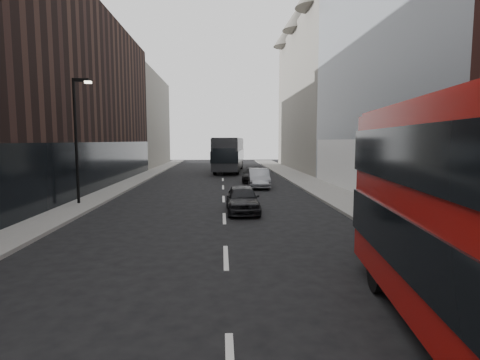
{
  "coord_description": "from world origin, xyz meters",
  "views": [
    {
      "loc": [
        -0.13,
        -3.59,
        3.7
      ],
      "look_at": [
        0.44,
        7.82,
        2.5
      ],
      "focal_mm": 28.0,
      "sensor_mm": 36.0,
      "label": 1
    }
  ],
  "objects": [
    {
      "name": "car_c",
      "position": [
        2.73,
        29.91,
        0.64
      ],
      "size": [
        2.38,
        4.59,
        1.27
      ],
      "primitive_type": "imported",
      "rotation": [
        0.0,
        0.0,
        -0.14
      ],
      "color": "black",
      "rests_on": "ground"
    },
    {
      "name": "sidewalk_right",
      "position": [
        7.5,
        25.0,
        0.07
      ],
      "size": [
        3.0,
        80.0,
        0.15
      ],
      "primitive_type": "cube",
      "color": "slate",
      "rests_on": "ground"
    },
    {
      "name": "building_left_far",
      "position": [
        -11.5,
        52.0,
        6.5
      ],
      "size": [
        5.0,
        20.0,
        13.0
      ],
      "primitive_type": "cube",
      "color": "slate",
      "rests_on": "ground"
    },
    {
      "name": "building_victorian",
      "position": [
        11.38,
        44.0,
        9.66
      ],
      "size": [
        6.5,
        24.0,
        21.0
      ],
      "color": "slate",
      "rests_on": "ground"
    },
    {
      "name": "car_a",
      "position": [
        0.96,
        15.58,
        0.7
      ],
      "size": [
        1.69,
        4.13,
        1.4
      ],
      "primitive_type": "imported",
      "rotation": [
        0.0,
        0.0,
        0.01
      ],
      "color": "black",
      "rests_on": "ground"
    },
    {
      "name": "grey_bus",
      "position": [
        0.82,
        41.28,
        2.15
      ],
      "size": [
        4.21,
        12.67,
        4.02
      ],
      "rotation": [
        0.0,
        0.0,
        -0.11
      ],
      "color": "black",
      "rests_on": "ground"
    },
    {
      "name": "building_modern_block",
      "position": [
        11.47,
        21.0,
        9.9
      ],
      "size": [
        5.03,
        22.0,
        20.0
      ],
      "color": "#ADB1B8",
      "rests_on": "ground"
    },
    {
      "name": "building_left_mid",
      "position": [
        -11.5,
        30.0,
        7.0
      ],
      "size": [
        5.0,
        24.0,
        14.0
      ],
      "primitive_type": "cube",
      "color": "black",
      "rests_on": "ground"
    },
    {
      "name": "street_lamp",
      "position": [
        -8.22,
        18.0,
        4.18
      ],
      "size": [
        1.06,
        0.22,
        7.0
      ],
      "color": "black",
      "rests_on": "sidewalk_left"
    },
    {
      "name": "sidewalk_left",
      "position": [
        -8.0,
        25.0,
        0.07
      ],
      "size": [
        2.0,
        80.0,
        0.15
      ],
      "primitive_type": "cube",
      "color": "slate",
      "rests_on": "ground"
    },
    {
      "name": "car_b",
      "position": [
        2.86,
        25.85,
        0.74
      ],
      "size": [
        1.75,
        4.57,
        1.48
      ],
      "primitive_type": "imported",
      "rotation": [
        0.0,
        0.0,
        -0.04
      ],
      "color": "gray",
      "rests_on": "ground"
    }
  ]
}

